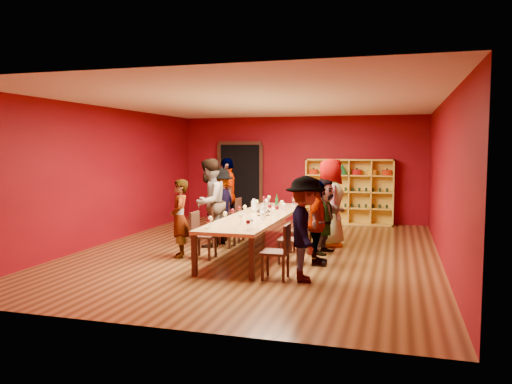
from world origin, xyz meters
TOP-DOWN VIEW (x-y plane):
  - room_shell at (0.00, 0.00)m, footprint 7.10×9.10m
  - tasting_table at (0.00, 0.00)m, footprint 1.10×4.50m
  - doorway at (-1.80, 4.43)m, footprint 1.40×0.17m
  - shelving_unit at (1.40, 4.32)m, footprint 2.40×0.40m
  - chair_person_left_1 at (-0.91, -0.91)m, footprint 0.42×0.42m
  - person_left_1 at (-1.33, -0.91)m, footprint 0.58×0.66m
  - chair_person_left_2 at (-0.91, 0.24)m, footprint 0.42×0.42m
  - person_left_2 at (-1.17, 0.24)m, footprint 0.60×0.96m
  - chair_person_left_3 at (-0.91, 0.88)m, footprint 0.42×0.42m
  - person_left_3 at (-1.15, 0.88)m, footprint 0.56×1.11m
  - chair_person_left_4 at (-0.91, 1.80)m, footprint 0.42×0.42m
  - person_left_4 at (-1.30, 1.80)m, footprint 0.89×1.20m
  - chair_person_right_0 at (0.91, -1.98)m, footprint 0.42×0.42m
  - person_right_0 at (1.31, -1.98)m, footprint 0.70×1.15m
  - chair_person_right_1 at (0.91, -0.84)m, footprint 0.42×0.42m
  - person_right_1 at (1.32, -0.84)m, footprint 0.46×0.91m
  - chair_person_right_2 at (0.91, 0.19)m, footprint 0.42×0.42m
  - person_right_2 at (1.29, 0.19)m, footprint 0.69×1.44m
  - chair_person_right_3 at (0.91, 0.99)m, footprint 0.42×0.42m
  - person_right_3 at (1.31, 0.99)m, footprint 0.73×1.02m
  - chair_person_right_4 at (0.91, 1.79)m, footprint 0.42×0.42m
  - person_right_4 at (1.17, 1.79)m, footprint 0.49×0.63m
  - wine_glass_0 at (0.31, 1.88)m, footprint 0.08×0.08m
  - wine_glass_1 at (0.02, -1.28)m, footprint 0.08×0.08m
  - wine_glass_2 at (0.37, 0.02)m, footprint 0.08×0.08m
  - wine_glass_3 at (-0.17, 1.25)m, footprint 0.08×0.08m
  - wine_glass_4 at (-0.34, 1.64)m, footprint 0.09×0.09m
  - wine_glass_5 at (0.33, -0.11)m, footprint 0.07×0.07m
  - wine_glass_6 at (-0.31, -0.76)m, footprint 0.08×0.08m
  - wine_glass_7 at (-0.29, 1.95)m, footprint 0.09×0.09m
  - wine_glass_8 at (0.27, 0.89)m, footprint 0.09×0.09m
  - wine_glass_9 at (0.16, 0.28)m, footprint 0.08×0.08m
  - wine_glass_10 at (0.35, 0.74)m, footprint 0.07×0.07m
  - wine_glass_11 at (-0.34, -1.08)m, footprint 0.08×0.08m
  - wine_glass_12 at (0.34, -1.69)m, footprint 0.07×0.07m
  - wine_glass_13 at (-0.35, -1.81)m, footprint 0.08×0.08m
  - wine_glass_14 at (0.29, -0.77)m, footprint 0.07×0.07m
  - wine_glass_15 at (0.35, -1.02)m, footprint 0.08×0.08m
  - wine_glass_16 at (-0.29, -0.01)m, footprint 0.08×0.08m
  - wine_glass_17 at (-0.36, 0.89)m, footprint 0.08×0.08m
  - wine_glass_18 at (0.38, 1.77)m, footprint 0.07×0.07m
  - wine_glass_19 at (0.35, -1.91)m, footprint 0.07×0.07m
  - wine_glass_20 at (-0.28, 0.81)m, footprint 0.09×0.09m
  - wine_glass_21 at (-0.01, -0.38)m, footprint 0.07×0.07m
  - wine_glass_22 at (-0.34, -1.92)m, footprint 0.07×0.07m
  - wine_glass_23 at (-0.37, -0.13)m, footprint 0.07×0.07m
  - spittoon_bowl at (0.11, -0.07)m, footprint 0.29×0.29m
  - carafe_a at (-0.21, 0.35)m, footprint 0.13×0.13m
  - carafe_b at (0.24, -0.55)m, footprint 0.15×0.15m
  - wine_bottle at (0.03, 1.41)m, footprint 0.08×0.08m

SIDE VIEW (x-z plane):
  - chair_person_left_1 at x=-0.91m, z-range 0.05..0.94m
  - chair_person_left_2 at x=-0.91m, z-range 0.05..0.94m
  - chair_person_left_3 at x=-0.91m, z-range 0.05..0.94m
  - chair_person_left_4 at x=-0.91m, z-range 0.05..0.94m
  - chair_person_right_0 at x=0.91m, z-range 0.05..0.94m
  - chair_person_right_1 at x=0.91m, z-range 0.05..0.94m
  - chair_person_right_2 at x=0.91m, z-range 0.05..0.94m
  - chair_person_right_3 at x=0.91m, z-range 0.05..0.94m
  - chair_person_right_4 at x=0.91m, z-range 0.05..0.94m
  - tasting_table at x=0.00m, z-range 0.32..1.07m
  - person_right_2 at x=1.29m, z-range 0.00..1.50m
  - person_left_1 at x=-1.33m, z-range 0.00..1.50m
  - person_right_1 at x=1.32m, z-range 0.00..1.52m
  - person_right_4 at x=1.17m, z-range 0.00..1.60m
  - spittoon_bowl at x=0.11m, z-range 0.74..0.89m
  - person_left_3 at x=-1.15m, z-range 0.00..1.64m
  - person_right_0 at x=1.31m, z-range 0.00..1.67m
  - wine_bottle at x=0.03m, z-range 0.71..1.02m
  - carafe_b at x=0.24m, z-range 0.74..1.02m
  - wine_glass_23 at x=-0.37m, z-range 0.79..0.97m
  - carafe_a at x=-0.21m, z-range 0.74..1.02m
  - wine_glass_22 at x=-0.34m, z-range 0.79..0.97m
  - wine_glass_10 at x=0.35m, z-range 0.79..0.97m
  - wine_glass_12 at x=0.34m, z-range 0.79..0.97m
  - wine_glass_21 at x=-0.01m, z-range 0.79..0.97m
  - wine_glass_19 at x=0.35m, z-range 0.79..0.97m
  - wine_glass_5 at x=0.33m, z-range 0.79..0.97m
  - wine_glass_14 at x=0.29m, z-range 0.79..0.97m
  - wine_glass_18 at x=0.38m, z-range 0.79..0.98m
  - wine_glass_1 at x=0.02m, z-range 0.79..0.98m
  - wine_glass_16 at x=-0.29m, z-range 0.79..0.99m
  - wine_glass_11 at x=-0.34m, z-range 0.79..0.99m
  - wine_glass_9 at x=0.16m, z-range 0.79..0.99m
  - wine_glass_0 at x=0.31m, z-range 0.79..0.99m
  - wine_glass_13 at x=-0.35m, z-range 0.80..1.00m
  - wine_glass_3 at x=-0.17m, z-range 0.80..1.00m
  - wine_glass_2 at x=0.37m, z-range 0.80..1.00m
  - wine_glass_15 at x=0.35m, z-range 0.80..1.00m
  - wine_glass_17 at x=-0.36m, z-range 0.80..1.00m
  - wine_glass_6 at x=-0.31m, z-range 0.80..1.00m
  - wine_glass_7 at x=-0.29m, z-range 0.80..1.02m
  - wine_glass_4 at x=-0.34m, z-range 0.80..1.02m
  - wine_glass_8 at x=0.27m, z-range 0.80..1.02m
  - wine_glass_20 at x=-0.28m, z-range 0.80..1.02m
  - person_left_4 at x=-1.30m, z-range 0.00..1.86m
  - person_right_3 at x=1.31m, z-range 0.00..1.88m
  - person_left_2 at x=-1.17m, z-range 0.00..1.88m
  - shelving_unit at x=1.40m, z-range 0.08..1.88m
  - doorway at x=-1.80m, z-range -0.03..2.27m
  - room_shell at x=0.00m, z-range -0.02..3.02m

